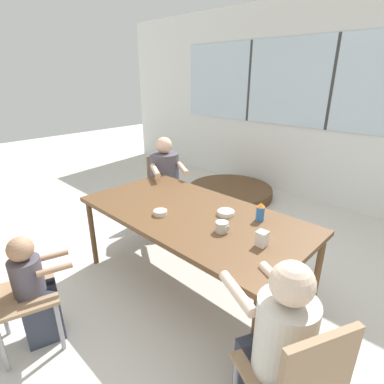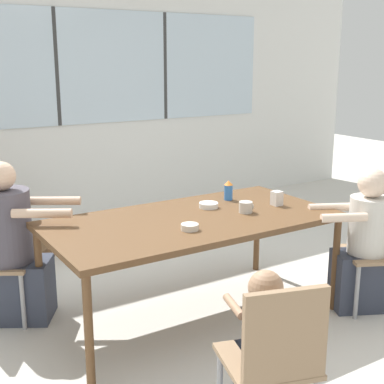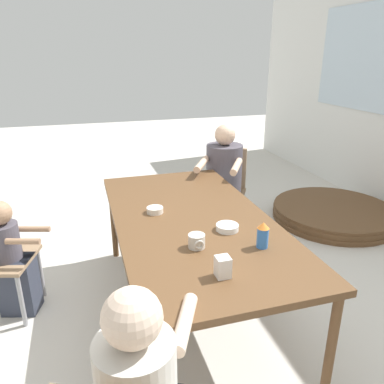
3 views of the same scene
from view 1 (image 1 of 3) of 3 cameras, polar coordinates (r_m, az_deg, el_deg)
name	(u,v)px [view 1 (image 1 of 3)]	position (r m, az deg, el deg)	size (l,w,h in m)	color
ground_plane	(192,283)	(2.89, 0.00, -16.96)	(16.00, 16.00, 0.00)	beige
wall_back_with_windows	(330,104)	(4.64, 24.87, 15.01)	(8.40, 0.08, 2.80)	silver
dining_table	(192,217)	(2.52, 0.00, -4.85)	(1.96, 0.99, 0.72)	brown
chair_for_woman_green_shirt	(299,379)	(1.68, 19.72, -30.52)	(0.53, 0.53, 0.84)	#937556
chair_for_man_blue_shirt	(163,183)	(3.85, -5.48, 1.69)	(0.55, 0.55, 0.84)	#937556
chair_for_toddler	(6,289)	(2.37, -31.98, -15.41)	(0.50, 0.50, 0.84)	#937556
person_woman_green_shirt	(277,354)	(1.78, 15.85, -27.52)	(0.59, 0.48, 1.04)	#333847
person_man_blue_shirt	(166,188)	(3.69, -5.01, 0.76)	(0.71, 0.61, 1.12)	#333847
person_toddler	(36,294)	(2.42, -27.64, -16.80)	(0.29, 0.40, 0.84)	#333847
coffee_mug	(222,227)	(2.20, 5.75, -6.63)	(0.10, 0.09, 0.08)	beige
sippy_cup	(260,211)	(2.39, 12.89, -3.63)	(0.07, 0.07, 0.15)	blue
milk_carton_small	(262,239)	(2.07, 13.16, -8.63)	(0.07, 0.07, 0.10)	silver
bowl_white_shallow	(160,213)	(2.46, -6.05, -3.92)	(0.11, 0.11, 0.04)	silver
bowl_cereal	(226,213)	(2.46, 6.47, -3.96)	(0.14, 0.14, 0.04)	white
folded_table_stack	(230,192)	(4.75, 7.23, 0.06)	(1.31, 1.31, 0.15)	brown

